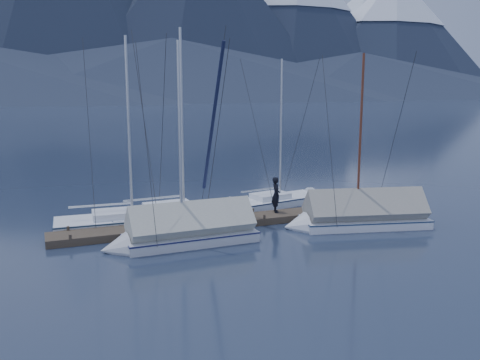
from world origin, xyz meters
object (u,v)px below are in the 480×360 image
object	(u,v)px
sailboat_covered_near	(354,218)
person	(276,195)
sailboat_open_mid	(194,213)
sailboat_open_right	(286,201)
sailboat_open_left	(143,221)
sailboat_covered_far	(179,234)

from	to	relation	value
sailboat_covered_near	person	size ratio (longest dim) A/B	4.99
sailboat_open_mid	sailboat_open_right	size ratio (longest dim) A/B	1.16
sailboat_open_left	sailboat_open_mid	xyz separation A→B (m)	(2.75, 0.53, 0.01)
sailboat_open_left	sailboat_covered_far	world-z (taller)	sailboat_open_left
sailboat_covered_far	sailboat_open_right	bearing A→B (deg)	33.87
sailboat_covered_near	person	world-z (taller)	sailboat_covered_near
sailboat_covered_far	sailboat_open_left	bearing A→B (deg)	101.70
sailboat_covered_near	sailboat_covered_far	size ratio (longest dim) A/B	0.97
sailboat_open_mid	sailboat_open_left	bearing A→B (deg)	-169.16
sailboat_covered_far	person	size ratio (longest dim) A/B	5.13
sailboat_open_mid	sailboat_covered_near	distance (m)	8.13
sailboat_covered_near	sailboat_open_right	bearing A→B (deg)	97.18
person	sailboat_open_mid	bearing A→B (deg)	76.72
sailboat_open_mid	person	bearing A→B (deg)	-26.90
sailboat_open_left	sailboat_open_right	size ratio (longest dim) A/B	1.10
sailboat_covered_near	person	xyz separation A→B (m)	(-2.81, 2.82, 0.80)
sailboat_open_right	sailboat_covered_far	xyz separation A→B (m)	(-7.84, -5.27, 0.30)
sailboat_open_left	sailboat_covered_near	distance (m)	10.26
sailboat_open_left	sailboat_covered_near	xyz separation A→B (m)	(9.35, -4.22, 0.28)
sailboat_open_left	sailboat_covered_near	bearing A→B (deg)	-24.30
sailboat_open_right	sailboat_covered_far	size ratio (longest dim) A/B	0.96
sailboat_open_left	sailboat_open_right	bearing A→B (deg)	9.79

